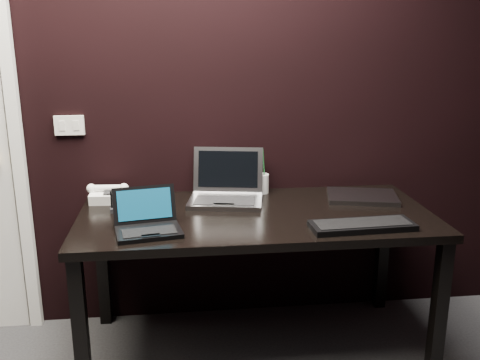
{
  "coord_description": "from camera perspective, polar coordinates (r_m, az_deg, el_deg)",
  "views": [
    {
      "loc": [
        -0.06,
        -1.03,
        1.59
      ],
      "look_at": [
        0.22,
        1.35,
        0.92
      ],
      "focal_mm": 40.0,
      "sensor_mm": 36.0,
      "label": 1
    }
  ],
  "objects": [
    {
      "name": "desk",
      "position": [
        2.62,
        1.69,
        -5.11
      ],
      "size": [
        1.7,
        0.8,
        0.74
      ],
      "color": "black",
      "rests_on": "ground"
    },
    {
      "name": "wall_back",
      "position": [
        2.84,
        -5.47,
        9.69
      ],
      "size": [
        4.0,
        0.0,
        4.0
      ],
      "primitive_type": "plane",
      "rotation": [
        1.57,
        0.0,
        0.0
      ],
      "color": "black",
      "rests_on": "ground"
    },
    {
      "name": "silver_laptop",
      "position": [
        2.76,
        -1.48,
        -1.29
      ],
      "size": [
        0.42,
        0.39,
        0.25
      ],
      "color": "#9D9DA2",
      "rests_on": "desk"
    },
    {
      "name": "mobile_phone",
      "position": [
        2.67,
        -13.11,
        -2.49
      ],
      "size": [
        0.07,
        0.06,
        0.1
      ],
      "color": "black",
      "rests_on": "desk"
    },
    {
      "name": "closed_laptop",
      "position": [
        2.87,
        12.9,
        -1.73
      ],
      "size": [
        0.4,
        0.33,
        0.02
      ],
      "color": "gray",
      "rests_on": "desk"
    },
    {
      "name": "netbook",
      "position": [
        2.38,
        -9.84,
        -4.61
      ],
      "size": [
        0.32,
        0.29,
        0.18
      ],
      "color": "black",
      "rests_on": "desk"
    },
    {
      "name": "ext_keyboard",
      "position": [
        2.45,
        12.9,
        -4.74
      ],
      "size": [
        0.47,
        0.18,
        0.03
      ],
      "color": "black",
      "rests_on": "desk"
    },
    {
      "name": "desk_phone",
      "position": [
        2.83,
        -13.86,
        -1.47
      ],
      "size": [
        0.22,
        0.17,
        0.11
      ],
      "color": "white",
      "rests_on": "desk"
    },
    {
      "name": "wall_switch",
      "position": [
        2.91,
        -17.74,
        5.58
      ],
      "size": [
        0.15,
        0.02,
        0.1
      ],
      "color": "silver",
      "rests_on": "wall_back"
    },
    {
      "name": "pen_cup",
      "position": [
        2.9,
        2.27,
        -0.28
      ],
      "size": [
        0.09,
        0.09,
        0.24
      ],
      "color": "white",
      "rests_on": "desk"
    }
  ]
}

